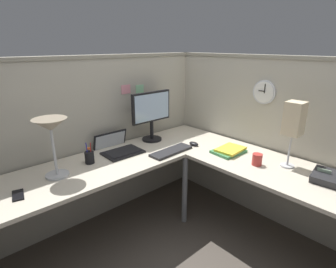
{
  "coord_description": "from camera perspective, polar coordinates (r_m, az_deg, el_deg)",
  "views": [
    {
      "loc": [
        -1.48,
        -1.4,
        1.67
      ],
      "look_at": [
        0.05,
        0.28,
        0.91
      ],
      "focal_mm": 28.67,
      "sensor_mm": 36.0,
      "label": 1
    }
  ],
  "objects": [
    {
      "name": "ground_plane",
      "position": [
        2.63,
        3.49,
        -20.88
      ],
      "size": [
        6.8,
        6.8,
        0.0
      ],
      "primitive_type": "plane",
      "color": "#4C443D"
    },
    {
      "name": "cubicle_wall_back",
      "position": [
        2.67,
        -15.33,
        -1.26
      ],
      "size": [
        2.57,
        0.12,
        1.58
      ],
      "color": "#A8A393",
      "rests_on": "ground"
    },
    {
      "name": "cubicle_wall_right",
      "position": [
        2.75,
        20.69,
        -1.28
      ],
      "size": [
        0.12,
        2.37,
        1.58
      ],
      "color": "#A8A393",
      "rests_on": "ground"
    },
    {
      "name": "desk",
      "position": [
        2.16,
        1.98,
        -10.15
      ],
      "size": [
        2.35,
        2.15,
        0.73
      ],
      "color": "beige",
      "rests_on": "ground"
    },
    {
      "name": "monitor",
      "position": [
        2.69,
        -3.53,
        4.61
      ],
      "size": [
        0.46,
        0.2,
        0.5
      ],
      "color": "black",
      "rests_on": "desk"
    },
    {
      "name": "laptop",
      "position": [
        2.54,
        -10.75,
        -2.93
      ],
      "size": [
        0.35,
        0.39,
        0.22
      ],
      "color": "black",
      "rests_on": "desk"
    },
    {
      "name": "keyboard",
      "position": [
        2.45,
        0.7,
        -3.68
      ],
      "size": [
        0.44,
        0.16,
        0.02
      ],
      "primitive_type": "cube",
      "rotation": [
        0.0,
        0.0,
        0.04
      ],
      "color": "#232326",
      "rests_on": "desk"
    },
    {
      "name": "computer_mouse",
      "position": [
        2.63,
        5.5,
        -2.06
      ],
      "size": [
        0.06,
        0.1,
        0.03
      ],
      "primitive_type": "ellipsoid",
      "color": "black",
      "rests_on": "desk"
    },
    {
      "name": "desk_lamp_dome",
      "position": [
        2.07,
        -23.64,
        0.84
      ],
      "size": [
        0.24,
        0.24,
        0.44
      ],
      "color": "#B7BABF",
      "rests_on": "desk"
    },
    {
      "name": "pen_cup",
      "position": [
        2.31,
        -16.35,
        -4.76
      ],
      "size": [
        0.08,
        0.08,
        0.18
      ],
      "color": "black",
      "rests_on": "desk"
    },
    {
      "name": "cell_phone",
      "position": [
        2.04,
        -29.28,
        -11.26
      ],
      "size": [
        0.1,
        0.16,
        0.01
      ],
      "primitive_type": "cube",
      "rotation": [
        0.0,
        0.0,
        -0.23
      ],
      "color": "black",
      "rests_on": "desk"
    },
    {
      "name": "office_phone",
      "position": [
        2.24,
        31.07,
        -8.07
      ],
      "size": [
        0.21,
        0.22,
        0.11
      ],
      "color": "#232326",
      "rests_on": "desk"
    },
    {
      "name": "book_stack",
      "position": [
        2.5,
        12.89,
        -3.44
      ],
      "size": [
        0.3,
        0.23,
        0.04
      ],
      "color": "#3F7F4C",
      "rests_on": "desk"
    },
    {
      "name": "desk_lamp_paper",
      "position": [
        2.27,
        25.2,
        2.6
      ],
      "size": [
        0.13,
        0.13,
        0.53
      ],
      "color": "#B7BABF",
      "rests_on": "desk"
    },
    {
      "name": "coffee_mug",
      "position": [
        2.31,
        18.41,
        -5.16
      ],
      "size": [
        0.08,
        0.08,
        0.1
      ],
      "primitive_type": "cylinder",
      "color": "#B2332D",
      "rests_on": "desk"
    },
    {
      "name": "wall_clock",
      "position": [
        2.62,
        19.82,
        8.39
      ],
      "size": [
        0.04,
        0.22,
        0.22
      ],
      "color": "#B7BABF"
    },
    {
      "name": "pinned_note_leftmost",
      "position": [
        2.69,
        -8.94,
        9.37
      ],
      "size": [
        0.11,
        0.0,
        0.09
      ],
      "primitive_type": "cube",
      "color": "pink"
    },
    {
      "name": "pinned_note_middle",
      "position": [
        2.78,
        -6.01,
        9.39
      ],
      "size": [
        0.1,
        0.0,
        0.09
      ],
      "primitive_type": "cube",
      "color": "#8CCC99"
    }
  ]
}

